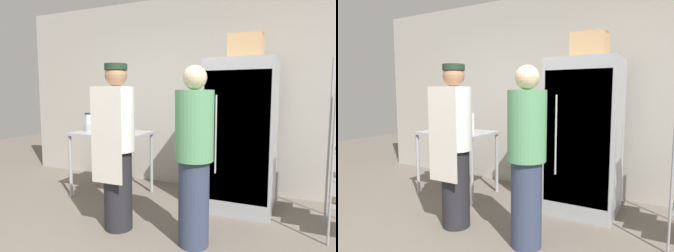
{
  "view_description": "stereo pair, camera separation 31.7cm",
  "coord_description": "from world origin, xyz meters",
  "views": [
    {
      "loc": [
        1.35,
        -2.04,
        1.4
      ],
      "look_at": [
        0.08,
        0.85,
        1.06
      ],
      "focal_mm": 32.0,
      "sensor_mm": 36.0,
      "label": 1
    },
    {
      "loc": [
        1.63,
        -1.9,
        1.4
      ],
      "look_at": [
        0.08,
        0.85,
        1.06
      ],
      "focal_mm": 32.0,
      "sensor_mm": 36.0,
      "label": 2
    }
  ],
  "objects": [
    {
      "name": "back_wall",
      "position": [
        0.0,
        2.28,
        1.42
      ],
      "size": [
        6.4,
        0.12,
        2.84
      ],
      "primitive_type": "cube",
      "color": "#ADA89E",
      "rests_on": "ground_plane"
    },
    {
      "name": "refrigerator",
      "position": [
        0.71,
        1.61,
        0.9
      ],
      "size": [
        0.79,
        0.76,
        1.81
      ],
      "color": "#9EA0A5",
      "rests_on": "ground_plane"
    },
    {
      "name": "prep_counter",
      "position": [
        -1.01,
        1.38,
        0.77
      ],
      "size": [
        1.01,
        0.68,
        0.88
      ],
      "color": "#9EA0A5",
      "rests_on": "ground_plane"
    },
    {
      "name": "donut_box",
      "position": [
        -0.97,
        1.42,
        0.93
      ],
      "size": [
        0.3,
        0.22,
        0.26
      ],
      "color": "silver",
      "rests_on": "prep_counter"
    },
    {
      "name": "blender_pitcher",
      "position": [
        -1.37,
        1.36,
        0.99
      ],
      "size": [
        0.12,
        0.12,
        0.26
      ],
      "color": "#99999E",
      "rests_on": "prep_counter"
    },
    {
      "name": "cardboard_storage_box",
      "position": [
        0.74,
        1.64,
        1.95
      ],
      "size": [
        0.38,
        0.35,
        0.3
      ],
      "color": "tan",
      "rests_on": "refrigerator"
    },
    {
      "name": "person_baker",
      "position": [
        -0.34,
        0.51,
        0.88
      ],
      "size": [
        0.36,
        0.38,
        1.7
      ],
      "color": "#232328",
      "rests_on": "ground_plane"
    },
    {
      "name": "person_customer",
      "position": [
        0.49,
        0.5,
        0.84
      ],
      "size": [
        0.35,
        0.35,
        1.65
      ],
      "color": "#333D56",
      "rests_on": "ground_plane"
    }
  ]
}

